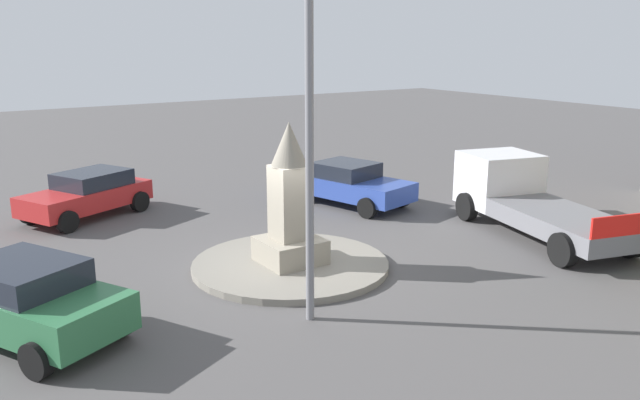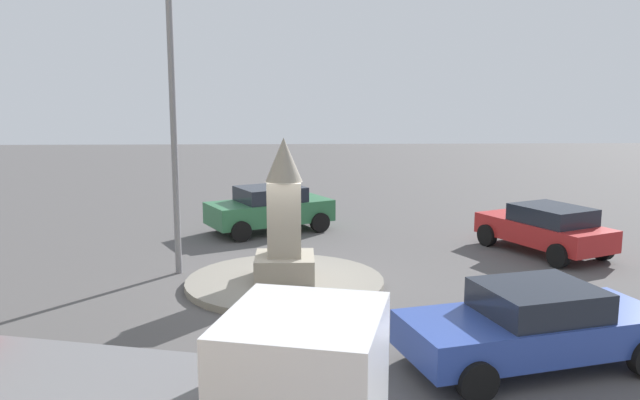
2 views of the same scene
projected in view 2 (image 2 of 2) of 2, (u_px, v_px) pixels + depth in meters
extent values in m
plane|color=#4F4C4C|center=(285.00, 285.00, 15.39)|extent=(80.00, 80.00, 0.00)
cylinder|color=gray|center=(285.00, 282.00, 15.38)|extent=(4.68, 4.68, 0.16)
cube|color=gray|center=(285.00, 267.00, 15.32)|extent=(1.38, 1.38, 0.58)
cube|color=gray|center=(284.00, 219.00, 15.12)|extent=(0.78, 0.78, 1.75)
cone|color=gray|center=(284.00, 160.00, 14.89)|extent=(0.86, 0.86, 1.01)
cylinder|color=slate|center=(173.00, 116.00, 15.78)|extent=(0.16, 0.16, 7.90)
cube|color=#2D6B42|center=(270.00, 211.00, 21.10)|extent=(4.30, 3.36, 0.69)
cube|color=#1E232D|center=(270.00, 194.00, 21.02)|extent=(2.51, 2.34, 0.47)
cylinder|color=black|center=(241.00, 231.00, 19.74)|extent=(0.67, 0.49, 0.64)
cylinder|color=black|center=(220.00, 221.00, 21.25)|extent=(0.67, 0.49, 0.64)
cylinder|color=black|center=(320.00, 222.00, 21.07)|extent=(0.67, 0.49, 0.64)
cylinder|color=black|center=(295.00, 214.00, 22.58)|extent=(0.67, 0.49, 0.64)
cube|color=#B22323|center=(543.00, 231.00, 18.38)|extent=(3.17, 4.21, 0.60)
cube|color=#1E232D|center=(552.00, 215.00, 18.03)|extent=(2.25, 2.46, 0.47)
cylinder|color=black|center=(487.00, 235.00, 19.24)|extent=(0.47, 0.67, 0.64)
cylinder|color=black|center=(529.00, 230.00, 20.00)|extent=(0.47, 0.67, 0.64)
cylinder|color=black|center=(558.00, 256.00, 16.87)|extent=(0.47, 0.67, 0.64)
cylinder|color=black|center=(603.00, 249.00, 17.63)|extent=(0.47, 0.67, 0.64)
cube|color=#2D479E|center=(533.00, 331.00, 10.83)|extent=(4.71, 2.82, 0.59)
cube|color=#1E232D|center=(538.00, 300.00, 10.75)|extent=(2.17, 2.04, 0.48)
cylinder|color=black|center=(575.00, 321.00, 12.15)|extent=(0.67, 0.37, 0.64)
cylinder|color=black|center=(425.00, 338.00, 11.28)|extent=(0.67, 0.37, 0.64)
cylinder|color=black|center=(477.00, 382.00, 9.61)|extent=(0.67, 0.37, 0.64)
cube|color=silver|center=(304.00, 376.00, 7.77)|extent=(2.27, 2.43, 1.57)
cube|color=slate|center=(81.00, 394.00, 8.49)|extent=(4.54, 3.00, 0.49)
cylinder|color=black|center=(327.00, 398.00, 8.88)|extent=(0.88, 0.48, 0.84)
cylinder|color=black|center=(46.00, 370.00, 9.77)|extent=(0.88, 0.48, 0.84)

